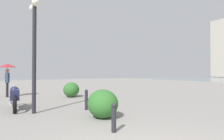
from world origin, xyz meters
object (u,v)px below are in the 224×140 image
lamppost (34,39)px  pedestrian (7,71)px  bollard_mid (86,99)px  motorcycle (14,97)px  bollard_near (114,117)px

lamppost → pedestrian: lamppost is taller
bollard_mid → lamppost: bearing=77.0°
pedestrian → bollard_mid: 6.61m
lamppost → bollard_mid: lamppost is taller
lamppost → bollard_mid: bearing=-103.0°
motorcycle → pedestrian: 4.50m
lamppost → motorcycle: size_ratio=1.88×
pedestrian → motorcycle: bearing=-177.5°
motorcycle → bollard_near: bearing=-155.9°
motorcycle → lamppost: bearing=-153.8°
motorcycle → bollard_near: size_ratio=2.98×
lamppost → pedestrian: 5.68m
pedestrian → lamppost: bearing=-172.2°
lamppost → bollard_mid: 2.99m
pedestrian → bollard_near: 9.10m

